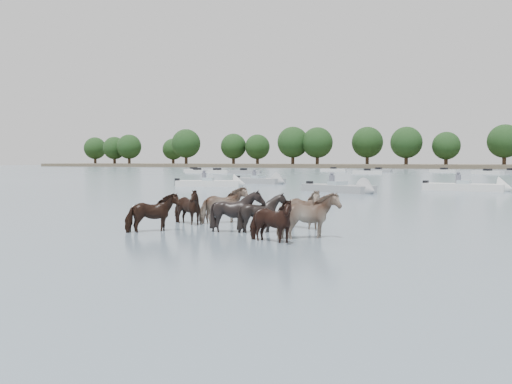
% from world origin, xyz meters
% --- Properties ---
extents(ground, '(400.00, 400.00, 0.00)m').
position_xyz_m(ground, '(0.00, 0.00, 0.00)').
color(ground, '#4B5D6C').
rests_on(ground, ground).
extents(shoreline, '(160.00, 30.00, 1.00)m').
position_xyz_m(shoreline, '(-70.00, 150.00, 0.50)').
color(shoreline, '#4C4233').
rests_on(shoreline, ground).
extents(pony_herd, '(6.51, 4.45, 1.39)m').
position_xyz_m(pony_herd, '(0.87, 2.16, 0.52)').
color(pony_herd, black).
rests_on(pony_herd, ground).
extents(motorboat_a, '(5.67, 3.50, 1.92)m').
position_xyz_m(motorboat_a, '(-13.99, 26.43, 0.23)').
color(motorboat_a, silver).
rests_on(motorboat_a, ground).
extents(motorboat_b, '(5.86, 3.91, 1.92)m').
position_xyz_m(motorboat_b, '(-2.26, 22.68, 0.22)').
color(motorboat_b, gray).
rests_on(motorboat_b, ground).
extents(motorboat_c, '(5.98, 2.22, 1.92)m').
position_xyz_m(motorboat_c, '(5.04, 28.61, 0.22)').
color(motorboat_c, silver).
rests_on(motorboat_c, ground).
extents(motorboat_f, '(5.69, 2.81, 1.92)m').
position_xyz_m(motorboat_f, '(-13.05, 33.21, 0.23)').
color(motorboat_f, gray).
rests_on(motorboat_f, ground).
extents(distant_flotilla, '(102.88, 25.04, 0.93)m').
position_xyz_m(distant_flotilla, '(1.07, 78.60, 0.26)').
color(distant_flotilla, silver).
rests_on(distant_flotilla, ground).
extents(treeline, '(152.62, 19.81, 12.46)m').
position_xyz_m(treeline, '(-68.65, 148.40, 7.01)').
color(treeline, '#382619').
rests_on(treeline, ground).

